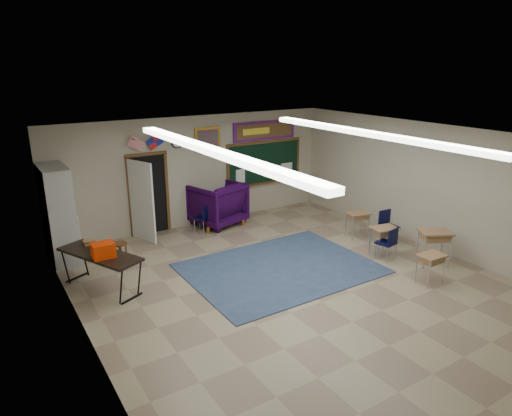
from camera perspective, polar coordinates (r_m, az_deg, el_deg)
floor at (r=9.45m, az=4.92°, el=-9.57°), size 9.00×9.00×0.00m
back_wall at (r=12.59m, az=-7.42°, el=4.58°), size 8.00×0.04×3.00m
left_wall at (r=7.30m, az=-20.78°, el=-6.24°), size 0.04×9.00×3.00m
right_wall at (r=11.67m, az=20.97°, el=2.50°), size 0.04×9.00×3.00m
ceiling at (r=8.51m, az=5.45°, el=8.69°), size 8.00×9.00×0.04m
area_rug at (r=10.13m, az=3.07°, el=-7.52°), size 4.00×3.00×0.02m
fluorescent_strips at (r=8.52m, az=5.43°, el=8.30°), size 3.86×6.00×0.10m
doorway at (r=12.03m, az=-13.50°, el=1.44°), size 1.10×0.89×2.16m
chalkboard at (r=13.62m, az=1.07°, el=5.56°), size 2.55×0.14×1.30m
bulletin_board at (r=13.46m, az=1.09°, el=9.67°), size 2.10×0.05×0.55m
framed_art_print at (r=12.55m, az=-6.05°, el=8.54°), size 0.75×0.05×0.65m
wall_clock at (r=12.18m, az=-9.87°, el=8.11°), size 0.32×0.05×0.32m
wall_flags at (r=11.84m, az=-13.67°, el=8.24°), size 1.16×0.06×0.70m
storage_cabinet at (r=11.06m, az=-23.46°, el=-0.77°), size 0.59×1.25×2.20m
wingback_armchair at (r=12.70m, az=-4.91°, el=0.55°), size 1.58×1.61×1.19m
student_chair_reading at (r=12.23m, az=-6.86°, el=-1.34°), size 0.51×0.51×0.73m
student_chair_desk_a at (r=10.82m, az=15.90°, el=-4.30°), size 0.46×0.46×0.79m
student_chair_desk_b at (r=11.84m, az=16.27°, el=-2.35°), size 0.43×0.43×0.82m
student_desk_front_left at (r=11.03m, az=15.64°, el=-3.87°), size 0.66×0.54×0.70m
student_desk_front_right at (r=12.02m, az=12.56°, el=-1.92°), size 0.63×0.53×0.67m
student_desk_back_left at (r=9.99m, az=20.96°, el=-6.94°), size 0.54×0.41×0.63m
student_desk_back_right at (r=10.87m, az=21.35°, el=-4.46°), size 0.83×0.77×0.81m
folding_table at (r=9.60m, az=-18.77°, el=-7.28°), size 1.33×1.95×1.06m
wooden_stool at (r=10.53m, az=-16.55°, el=-5.59°), size 0.32×0.32×0.56m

